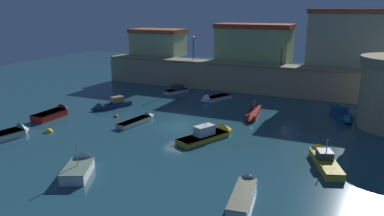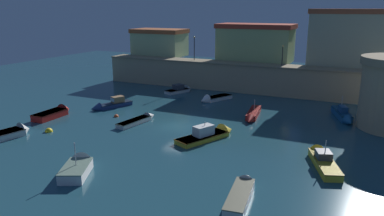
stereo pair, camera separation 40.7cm
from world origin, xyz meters
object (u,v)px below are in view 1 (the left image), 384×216
moored_boat_2 (253,114)px  moored_boat_9 (55,113)px  moored_boat_4 (212,99)px  moored_boat_8 (109,105)px  mooring_buoy_0 (49,132)px  mooring_buoy_1 (116,117)px  moored_boat_10 (180,90)px  quay_lamp_0 (193,44)px  moored_boat_5 (212,134)px  moored_boat_6 (13,133)px  moored_boat_0 (140,120)px  quay_lamp_1 (282,52)px  moored_boat_1 (80,167)px  moored_boat_3 (343,115)px  moored_boat_11 (323,158)px  moored_boat_7 (245,191)px

moored_boat_2 → moored_boat_9: bearing=-74.1°
moored_boat_4 → moored_boat_8: 14.03m
mooring_buoy_0 → mooring_buoy_1: size_ratio=1.42×
moored_boat_10 → moored_boat_2: bearing=-98.3°
quay_lamp_0 → moored_boat_8: quay_lamp_0 is taller
moored_boat_4 → mooring_buoy_1: bearing=-5.1°
moored_boat_5 → moored_boat_6: 20.03m
moored_boat_0 → mooring_buoy_0: size_ratio=7.49×
quay_lamp_1 → moored_boat_5: 22.86m
moored_boat_0 → moored_boat_9: (-10.44, -2.24, 0.13)m
quay_lamp_1 → mooring_buoy_1: quay_lamp_1 is taller
moored_boat_0 → moored_boat_6: bearing=145.5°
moored_boat_1 → mooring_buoy_0: (-9.67, 6.42, -0.44)m
moored_boat_4 → moored_boat_8: size_ratio=0.93×
moored_boat_3 → moored_boat_5: size_ratio=0.93×
moored_boat_3 → quay_lamp_0: bearing=-130.2°
moored_boat_2 → moored_boat_6: (-20.07, -16.63, 0.00)m
moored_boat_3 → moored_boat_11: size_ratio=0.95×
moored_boat_3 → moored_boat_4: bearing=-114.1°
moored_boat_7 → mooring_buoy_0: bearing=70.6°
moored_boat_9 → moored_boat_10: moored_boat_10 is taller
moored_boat_9 → moored_boat_11: bearing=-92.3°
moored_boat_2 → mooring_buoy_0: moored_boat_2 is taller
moored_boat_2 → moored_boat_8: (-17.99, -3.46, 0.05)m
quay_lamp_0 → moored_boat_8: (-4.23, -16.93, -6.46)m
moored_boat_6 → moored_boat_9: 7.45m
moored_boat_1 → moored_boat_10: bearing=-14.6°
moored_boat_3 → mooring_buoy_1: size_ratio=11.67×
quay_lamp_1 → moored_boat_6: quay_lamp_1 is taller
quay_lamp_0 → mooring_buoy_0: 28.67m
moored_boat_11 → moored_boat_4: bearing=24.8°
moored_boat_6 → moored_boat_9: moored_boat_9 is taller
moored_boat_0 → moored_boat_11: (20.02, -3.41, 0.13)m
moored_boat_2 → moored_boat_5: bearing=-19.2°
moored_boat_5 → moored_boat_6: (-18.31, -8.13, -0.02)m
moored_boat_9 → quay_lamp_1: bearing=-43.8°
moored_boat_7 → moored_boat_10: 33.30m
moored_boat_1 → moored_boat_11: (17.11, 9.99, -0.04)m
moored_boat_2 → moored_boat_6: 26.06m
moored_boat_3 → mooring_buoy_1: (-24.51, -10.41, -0.48)m
moored_boat_6 → mooring_buoy_1: bearing=-15.7°
quay_lamp_1 → moored_boat_0: quay_lamp_1 is taller
moored_boat_0 → moored_boat_1: (2.90, -13.41, 0.18)m
moored_boat_9 → moored_boat_11: moored_boat_11 is taller
moored_boat_10 → moored_boat_11: moored_boat_11 is taller
moored_boat_2 → moored_boat_5: (-1.76, -8.50, 0.02)m
moored_boat_4 → moored_boat_9: size_ratio=1.02×
moored_boat_4 → mooring_buoy_0: bearing=-1.8°
quay_lamp_1 → mooring_buoy_0: size_ratio=3.72×
moored_boat_5 → moored_boat_8: size_ratio=1.23×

